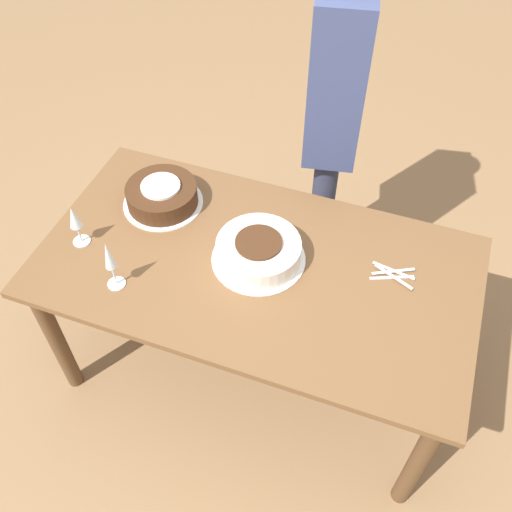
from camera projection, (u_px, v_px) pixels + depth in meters
name	position (u px, v px, depth m)	size (l,w,h in m)	color
ground_plane	(256.00, 363.00, 2.78)	(12.00, 12.00, 0.00)	#8E6B47
dining_table	(256.00, 281.00, 2.28)	(1.70, 0.91, 0.75)	brown
cake_center_white	(260.00, 251.00, 2.19)	(0.37, 0.37, 0.10)	white
cake_front_chocolate	(162.00, 195.00, 2.39)	(0.34, 0.34, 0.10)	white
wine_glass_near	(75.00, 220.00, 2.19)	(0.07, 0.07, 0.19)	silver
wine_glass_far	(109.00, 259.00, 2.03)	(0.07, 0.07, 0.23)	silver
fork_pile	(393.00, 274.00, 2.17)	(0.17, 0.11, 0.01)	silver
person_cutting	(335.00, 101.00, 2.39)	(0.29, 0.43, 1.74)	#2D334C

